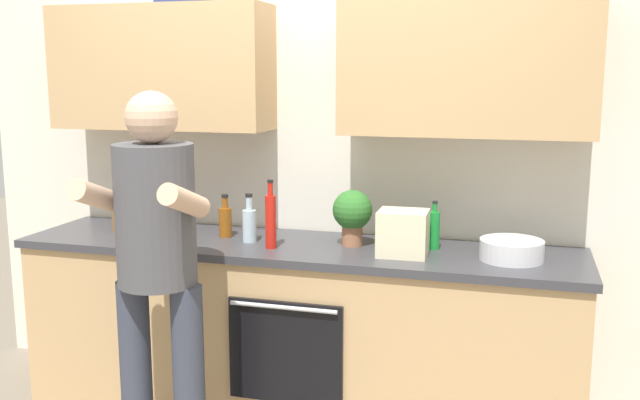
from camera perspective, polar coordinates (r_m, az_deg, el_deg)
The scene contains 14 objects.
back_wall_unit at distance 3.75m, azimuth -0.79°, elevation 6.37°, with size 4.00×0.38×2.50m.
counter at distance 3.71m, azimuth -1.96°, elevation -10.29°, with size 2.84×0.67×0.90m.
person_standing at distance 3.13m, azimuth -12.99°, elevation -4.12°, with size 0.49×0.45×1.68m.
bottle_syrup at distance 3.75m, azimuth -7.60°, elevation -1.63°, with size 0.07×0.07×0.23m.
bottle_soda at distance 3.50m, azimuth 9.15°, elevation -2.34°, with size 0.05×0.05×0.24m.
bottle_vinegar at distance 4.10m, azimuth -13.47°, elevation -0.56°, with size 0.06×0.06×0.26m.
bottle_water at distance 3.62m, azimuth -5.69°, elevation -1.90°, with size 0.07×0.07×0.25m.
bottle_oil at distance 3.92m, azimuth -11.64°, elevation -1.33°, with size 0.07×0.07×0.20m.
bottle_hotsauce at distance 3.47m, azimuth -3.98°, elevation -1.59°, with size 0.05×0.05×0.34m.
cup_ceramic at distance 3.65m, azimuth -10.90°, elevation -2.68°, with size 0.07×0.07×0.10m, color #BF4C47.
mixing_bowl at distance 3.38m, azimuth 15.12°, elevation -3.89°, with size 0.29×0.29×0.09m, color silver.
knife_block at distance 4.00m, azimuth -15.26°, elevation -0.84°, with size 0.10×0.14×0.28m.
potted_herb at distance 3.52m, azimuth 2.62°, elevation -1.04°, with size 0.20×0.20×0.28m.
grocery_bag_rice at distance 3.36m, azimuth 6.68°, elevation -2.65°, with size 0.23×0.19×0.21m, color beige.
Camera 1 is at (1.08, -3.31, 1.75)m, focal length 39.88 mm.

